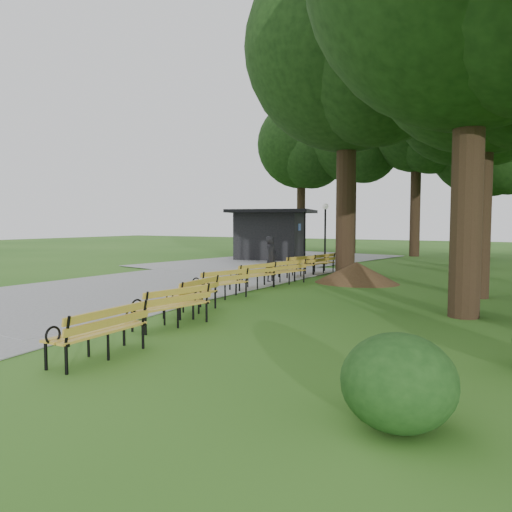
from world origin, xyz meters
The scene contains 18 objects.
ground centered at (0.00, 0.00, 0.00)m, with size 100.00×100.00×0.00m, color #2F631C.
path centered at (-4.00, 3.00, 0.03)m, with size 12.00×38.00×0.06m, color gray.
person centered at (-0.56, 5.00, 0.85)m, with size 0.62×0.41×1.70m, color black.
kiosk centered at (-5.85, 14.68, 1.46)m, with size 4.68×4.07×2.93m, color black, non-canonical shape.
lamp_post centered at (-1.55, 12.71, 2.28)m, with size 0.32×0.32×3.18m.
dirt_mound centered at (2.21, 6.38, 0.39)m, with size 2.57×2.57×0.77m, color #47301C.
bench_0 centered at (1.71, -5.19, 0.44)m, with size 1.90×0.64×0.88m, color gold, non-canonical shape.
bench_1 centered at (1.17, -2.73, 0.44)m, with size 1.90×0.64×0.88m, color gold, non-canonical shape.
bench_2 centered at (0.59, -1.29, 0.44)m, with size 1.90×0.64×0.88m, color gold, non-canonical shape.
bench_3 centered at (-0.01, 0.85, 0.44)m, with size 1.90×0.64×0.88m, color gold, non-canonical shape.
bench_4 centered at (-0.27, 3.13, 0.44)m, with size 1.90×0.64×0.88m, color gold, non-canonical shape.
bench_5 centered at (0.06, 4.84, 0.44)m, with size 1.90×0.64×0.88m, color gold, non-canonical shape.
bench_6 centered at (-0.51, 7.08, 0.44)m, with size 1.90×0.64×0.88m, color gold, non-canonical shape.
bench_7 centered at (-0.24, 8.75, 0.44)m, with size 1.90×0.64×0.88m, color gold, non-canonical shape.
lawn_tree_1 centered at (6.39, 4.81, 7.45)m, with size 6.66×6.66×10.81m.
lawn_tree_2 centered at (0.91, 8.79, 9.27)m, with size 8.42×8.42×13.53m.
lawn_tree_4 centered at (4.71, 14.69, 8.20)m, with size 6.78×6.78×11.65m.
shrub_0 centered at (6.58, -5.51, 0.00)m, with size 1.22×1.22×1.04m, color #193D14.
Camera 1 is at (7.78, -10.62, 2.21)m, focal length 34.10 mm.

